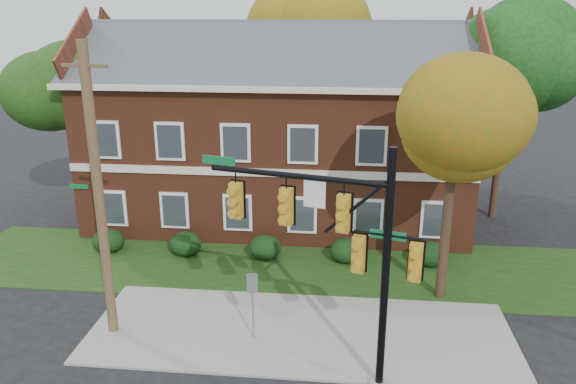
# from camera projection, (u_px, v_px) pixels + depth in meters

# --- Properties ---
(ground) EXTENTS (120.00, 120.00, 0.00)m
(ground) POSITION_uv_depth(u_px,v_px,m) (298.00, 351.00, 17.76)
(ground) COLOR black
(ground) RESTS_ON ground
(sidewalk) EXTENTS (14.00, 5.00, 0.08)m
(sidewalk) POSITION_uv_depth(u_px,v_px,m) (300.00, 332.00, 18.69)
(sidewalk) COLOR gray
(sidewalk) RESTS_ON ground
(grass_strip) EXTENTS (30.00, 6.00, 0.04)m
(grass_strip) POSITION_uv_depth(u_px,v_px,m) (310.00, 267.00, 23.42)
(grass_strip) COLOR #193811
(grass_strip) RESTS_ON ground
(apartment_building) EXTENTS (18.80, 8.80, 9.74)m
(apartment_building) POSITION_uv_depth(u_px,v_px,m) (279.00, 121.00, 27.68)
(apartment_building) COLOR maroon
(apartment_building) RESTS_ON ground
(hedge_far_left) EXTENTS (1.40, 1.26, 1.05)m
(hedge_far_left) POSITION_uv_depth(u_px,v_px,m) (108.00, 241.00, 24.80)
(hedge_far_left) COLOR black
(hedge_far_left) RESTS_ON ground
(hedge_left) EXTENTS (1.40, 1.26, 1.05)m
(hedge_left) POSITION_uv_depth(u_px,v_px,m) (186.00, 244.00, 24.46)
(hedge_left) COLOR black
(hedge_left) RESTS_ON ground
(hedge_center) EXTENTS (1.40, 1.26, 1.05)m
(hedge_center) POSITION_uv_depth(u_px,v_px,m) (265.00, 247.00, 24.12)
(hedge_center) COLOR black
(hedge_center) RESTS_ON ground
(hedge_right) EXTENTS (1.40, 1.26, 1.05)m
(hedge_right) POSITION_uv_depth(u_px,v_px,m) (347.00, 251.00, 23.78)
(hedge_right) COLOR black
(hedge_right) RESTS_ON ground
(hedge_far_right) EXTENTS (1.40, 1.26, 1.05)m
(hedge_far_right) POSITION_uv_depth(u_px,v_px,m) (431.00, 254.00, 23.44)
(hedge_far_right) COLOR black
(hedge_far_right) RESTS_ON ground
(tree_near_right) EXTENTS (4.50, 4.25, 8.58)m
(tree_near_right) POSITION_uv_depth(u_px,v_px,m) (464.00, 122.00, 18.81)
(tree_near_right) COLOR black
(tree_near_right) RESTS_ON ground
(tree_left_rear) EXTENTS (5.40, 5.10, 8.88)m
(tree_left_rear) POSITION_uv_depth(u_px,v_px,m) (76.00, 87.00, 27.05)
(tree_left_rear) COLOR black
(tree_left_rear) RESTS_ON ground
(tree_right_rear) EXTENTS (6.30, 5.95, 10.62)m
(tree_right_rear) POSITION_uv_depth(u_px,v_px,m) (519.00, 57.00, 26.41)
(tree_right_rear) COLOR black
(tree_right_rear) RESTS_ON ground
(tree_far_rear) EXTENTS (6.84, 6.46, 11.52)m
(tree_far_rear) POSITION_uv_depth(u_px,v_px,m) (316.00, 33.00, 33.75)
(tree_far_rear) COLOR black
(tree_far_rear) RESTS_ON ground
(traffic_signal) EXTENTS (6.17, 1.67, 7.05)m
(traffic_signal) POSITION_uv_depth(u_px,v_px,m) (340.00, 240.00, 15.14)
(traffic_signal) COLOR gray
(traffic_signal) RESTS_ON ground
(utility_pole) EXTENTS (1.47, 0.37, 9.49)m
(utility_pole) POSITION_uv_depth(u_px,v_px,m) (99.00, 196.00, 17.29)
(utility_pole) COLOR brown
(utility_pole) RESTS_ON ground
(sign_post) EXTENTS (0.34, 0.13, 2.37)m
(sign_post) POSITION_uv_depth(u_px,v_px,m) (252.00, 295.00, 17.86)
(sign_post) COLOR slate
(sign_post) RESTS_ON ground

